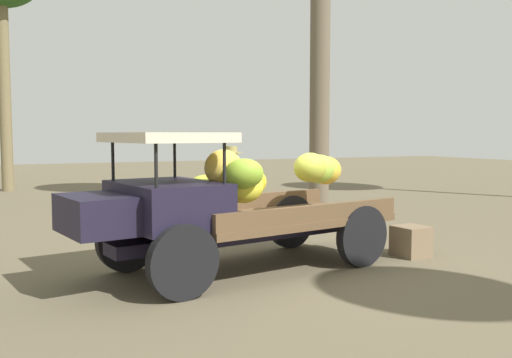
{
  "coord_description": "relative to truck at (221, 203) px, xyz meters",
  "views": [
    {
      "loc": [
        3.38,
        7.09,
        1.85
      ],
      "look_at": [
        0.11,
        0.11,
        1.23
      ],
      "focal_mm": 39.5,
      "sensor_mm": 36.0,
      "label": 1
    }
  ],
  "objects": [
    {
      "name": "wooden_crate",
      "position": [
        -2.99,
        0.24,
        -0.71
      ],
      "size": [
        0.49,
        0.51,
        0.46
      ],
      "primitive_type": "cube",
      "rotation": [
        0.0,
        0.0,
        0.09
      ],
      "color": "#7D664C",
      "rests_on": "ground"
    },
    {
      "name": "loose_banana_bunch",
      "position": [
        -1.24,
        -2.65,
        -0.75
      ],
      "size": [
        0.62,
        0.57,
        0.4
      ],
      "primitive_type": "ellipsoid",
      "rotation": [
        0.0,
        0.02,
        2.61
      ],
      "color": "#8CB73B",
      "rests_on": "ground"
    },
    {
      "name": "farmer",
      "position": [
        -0.93,
        -1.88,
        -0.0
      ],
      "size": [
        0.53,
        0.46,
        1.65
      ],
      "rotation": [
        0.0,
        0.0,
        1.57
      ],
      "color": "#4F5868",
      "rests_on": "ground"
    },
    {
      "name": "truck",
      "position": [
        0.0,
        0.0,
        0.0
      ],
      "size": [
        4.62,
        2.37,
        1.87
      ],
      "rotation": [
        0.0,
        0.0,
        0.17
      ],
      "color": "black",
      "rests_on": "ground"
    },
    {
      "name": "ground_plane",
      "position": [
        -0.67,
        -0.22,
        -0.94
      ],
      "size": [
        60.0,
        60.0,
        0.0
      ],
      "primitive_type": "plane",
      "color": "brown"
    }
  ]
}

